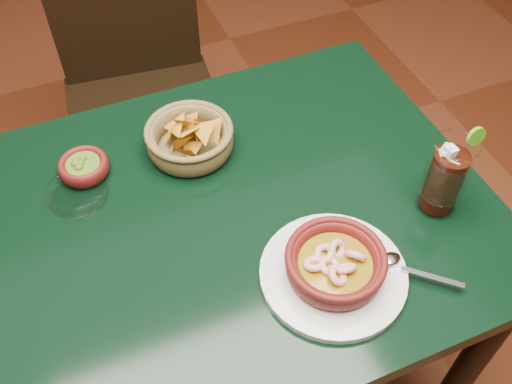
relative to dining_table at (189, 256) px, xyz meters
name	(u,v)px	position (x,y,z in m)	size (l,w,h in m)	color
ground	(209,381)	(0.00, 0.00, -0.65)	(7.00, 7.00, 0.00)	#471C0C
dining_table	(189,256)	(0.00, 0.00, 0.00)	(1.20, 0.80, 0.75)	black
dining_chair	(140,87)	(0.07, 0.71, -0.12)	(0.49, 0.49, 0.96)	black
shrimp_plate	(335,266)	(0.21, -0.21, 0.13)	(0.33, 0.26, 0.08)	silver
chip_basket	(190,138)	(0.08, 0.19, 0.13)	(0.22, 0.22, 0.13)	brown
guacamole_ramekin	(84,167)	(-0.14, 0.21, 0.12)	(0.12, 0.12, 0.04)	#50100E
cola_drink	(445,177)	(0.47, -0.14, 0.18)	(0.17, 0.17, 0.19)	white
glass_ashtray	(77,193)	(-0.17, 0.15, 0.11)	(0.13, 0.13, 0.03)	white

